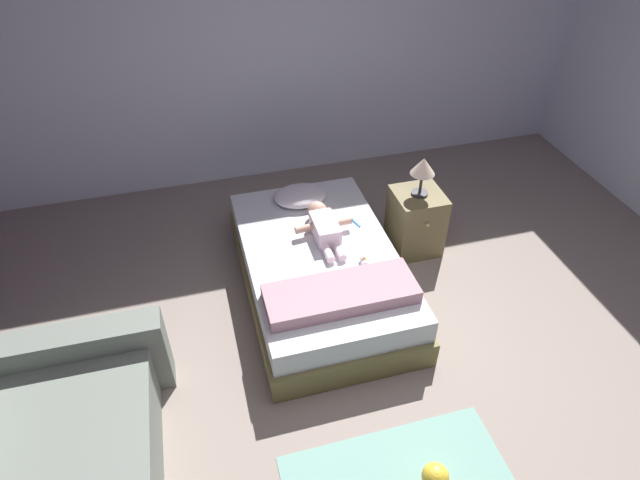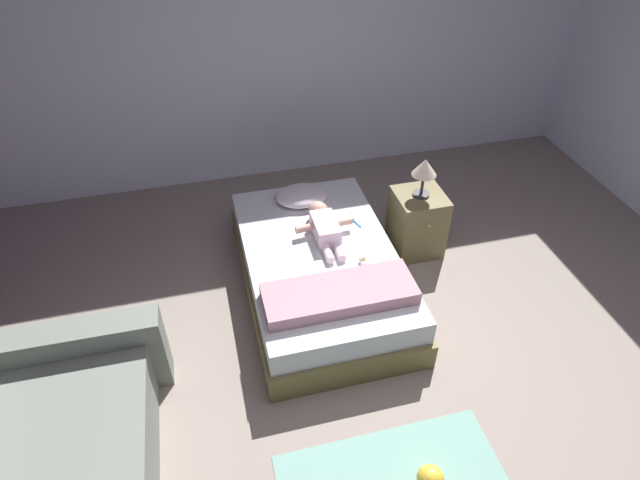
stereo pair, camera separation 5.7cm
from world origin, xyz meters
name	(u,v)px [view 1 (the left image)]	position (x,y,z in m)	size (l,w,h in m)	color
ground_plane	(396,401)	(0.00, 0.00, 0.00)	(8.00, 8.00, 0.00)	gray
wall_behind_bed	(287,49)	(0.00, 3.00, 1.25)	(8.00, 0.12, 2.50)	silver
bed	(320,271)	(-0.20, 1.12, 0.20)	(1.14, 1.87, 0.41)	brown
pillow	(300,196)	(-0.19, 1.78, 0.46)	(0.44, 0.34, 0.11)	silver
baby	(323,226)	(-0.12, 1.32, 0.48)	(0.45, 0.62, 0.16)	white
toothbrush	(355,222)	(0.16, 1.38, 0.41)	(0.05, 0.13, 0.02)	#2C8CEE
nightstand	(416,221)	(0.71, 1.42, 0.28)	(0.39, 0.42, 0.55)	brown
lamp	(423,168)	(0.71, 1.42, 0.80)	(0.19, 0.19, 0.33)	#333338
toy_ball	(435,477)	(0.00, -0.57, 0.09)	(0.15, 0.15, 0.15)	yellow
blanket	(341,294)	(-0.20, 0.60, 0.46)	(1.02, 0.37, 0.10)	#B0838F
baby_bottle	(364,261)	(0.06, 0.89, 0.44)	(0.07, 0.10, 0.08)	white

